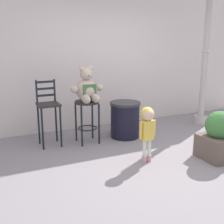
{
  "coord_description": "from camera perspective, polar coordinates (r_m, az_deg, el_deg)",
  "views": [
    {
      "loc": [
        -2.36,
        -3.42,
        1.8
      ],
      "look_at": [
        -0.41,
        0.73,
        0.65
      ],
      "focal_mm": 46.22,
      "sensor_mm": 36.0,
      "label": 1
    }
  ],
  "objects": [
    {
      "name": "building_wall",
      "position": [
        6.16,
        -2.7,
        12.1
      ],
      "size": [
        7.73,
        0.3,
        3.17
      ],
      "primitive_type": "cube",
      "color": "beige",
      "rests_on": "ground_plane"
    },
    {
      "name": "bar_chair_empty",
      "position": [
        5.05,
        -12.49,
        0.64
      ],
      "size": [
        0.37,
        0.37,
        1.14
      ],
      "color": "#292323",
      "rests_on": "ground_plane"
    },
    {
      "name": "child_walking",
      "position": [
        4.27,
        7.03,
        -2.1
      ],
      "size": [
        0.27,
        0.21,
        0.85
      ],
      "rotation": [
        0.0,
        0.0,
        2.87
      ],
      "color": "#D1939A",
      "rests_on": "ground_plane"
    },
    {
      "name": "bar_stool_with_teddy",
      "position": [
        5.1,
        -4.96,
        -0.11
      ],
      "size": [
        0.43,
        0.43,
        0.76
      ],
      "color": "#292323",
      "rests_on": "ground_plane"
    },
    {
      "name": "teddy_bear",
      "position": [
        4.98,
        -4.93,
        4.57
      ],
      "size": [
        0.59,
        0.53,
        0.6
      ],
      "color": "#B7A08F",
      "rests_on": "bar_stool_with_teddy"
    },
    {
      "name": "lamppost",
      "position": [
        6.44,
        17.7,
        6.8
      ],
      "size": [
        0.3,
        0.3,
        2.69
      ],
      "color": "#ADA2A0",
      "rests_on": "ground_plane"
    },
    {
      "name": "planter_with_shrub",
      "position": [
        4.74,
        20.37,
        -4.68
      ],
      "size": [
        0.52,
        0.52,
        0.75
      ],
      "color": "brown",
      "rests_on": "ground_plane"
    },
    {
      "name": "trash_bin",
      "position": [
        5.43,
        2.57,
        -1.49
      ],
      "size": [
        0.57,
        0.57,
        0.68
      ],
      "color": "black",
      "rests_on": "ground_plane"
    },
    {
      "name": "ground_plane",
      "position": [
        4.53,
        8.76,
        -9.49
      ],
      "size": [
        24.0,
        24.0,
        0.0
      ],
      "primitive_type": "plane",
      "color": "gray"
    }
  ]
}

